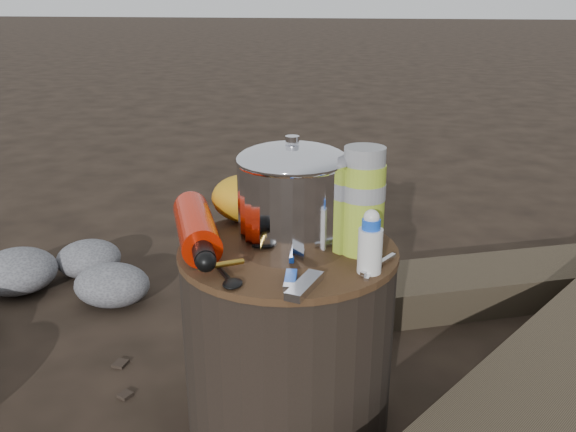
% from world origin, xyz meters
% --- Properties ---
extents(ground, '(60.00, 60.00, 0.00)m').
position_xyz_m(ground, '(0.00, 0.00, 0.00)').
color(ground, black).
rests_on(ground, ground).
extents(stump, '(0.44, 0.44, 0.41)m').
position_xyz_m(stump, '(0.00, 0.00, 0.21)').
color(stump, black).
rests_on(stump, ground).
extents(rock_ring, '(0.45, 0.99, 0.20)m').
position_xyz_m(rock_ring, '(-0.82, 0.16, 0.10)').
color(rock_ring, '#57575D').
rests_on(rock_ring, ground).
extents(log_small, '(1.28, 0.74, 0.11)m').
position_xyz_m(log_small, '(0.62, 0.72, 0.05)').
color(log_small, '#372E21').
rests_on(log_small, ground).
extents(foil_windscreen, '(0.23, 0.23, 0.14)m').
position_xyz_m(foil_windscreen, '(0.00, 0.04, 0.48)').
color(foil_windscreen, silver).
rests_on(foil_windscreen, stump).
extents(camping_pot, '(0.22, 0.22, 0.22)m').
position_xyz_m(camping_pot, '(0.01, 0.01, 0.52)').
color(camping_pot, silver).
rests_on(camping_pot, stump).
extents(fuel_bottle, '(0.21, 0.33, 0.08)m').
position_xyz_m(fuel_bottle, '(-0.19, -0.02, 0.45)').
color(fuel_bottle, red).
rests_on(fuel_bottle, stump).
extents(thermos, '(0.08, 0.08, 0.21)m').
position_xyz_m(thermos, '(0.15, 0.01, 0.52)').
color(thermos, '#98B32D').
rests_on(thermos, stump).
extents(travel_mug, '(0.08, 0.08, 0.12)m').
position_xyz_m(travel_mug, '(0.13, 0.14, 0.47)').
color(travel_mug, black).
rests_on(travel_mug, stump).
extents(stuff_sack, '(0.16, 0.13, 0.11)m').
position_xyz_m(stuff_sack, '(-0.13, 0.14, 0.46)').
color(stuff_sack, '#BE8515').
rests_on(stuff_sack, stump).
extents(food_pouch, '(0.13, 0.07, 0.16)m').
position_xyz_m(food_pouch, '(0.02, 0.19, 0.49)').
color(food_pouch, '#10184E').
rests_on(food_pouch, stump).
extents(lighter, '(0.03, 0.08, 0.01)m').
position_xyz_m(lighter, '(0.04, -0.15, 0.42)').
color(lighter, blue).
rests_on(lighter, stump).
extents(multitool, '(0.05, 0.11, 0.02)m').
position_xyz_m(multitool, '(0.06, -0.18, 0.42)').
color(multitool, '#BCBCC1').
rests_on(multitool, stump).
extents(pot_grabber, '(0.07, 0.12, 0.01)m').
position_xyz_m(pot_grabber, '(0.18, -0.07, 0.42)').
color(pot_grabber, '#BCBCC1').
rests_on(pot_grabber, stump).
extents(spork, '(0.10, 0.13, 0.01)m').
position_xyz_m(spork, '(-0.10, -0.14, 0.42)').
color(spork, black).
rests_on(spork, stump).
extents(squeeze_bottle, '(0.05, 0.05, 0.11)m').
position_xyz_m(squeeze_bottle, '(0.17, -0.08, 0.46)').
color(squeeze_bottle, silver).
rests_on(squeeze_bottle, stump).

